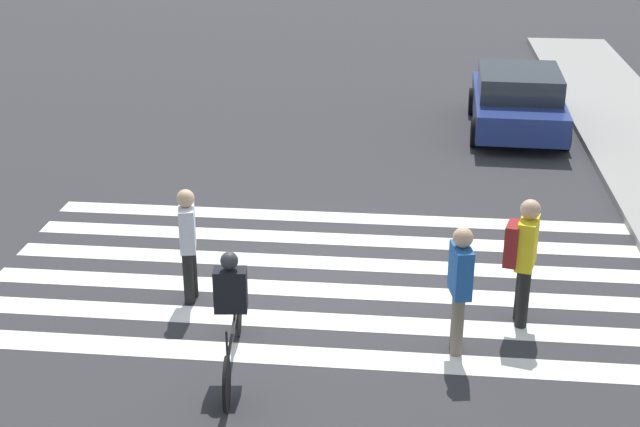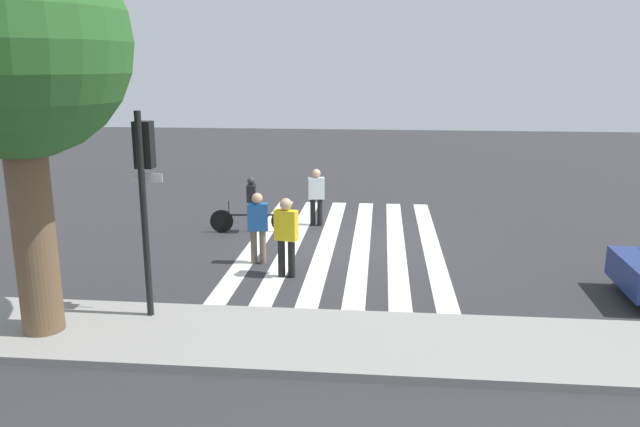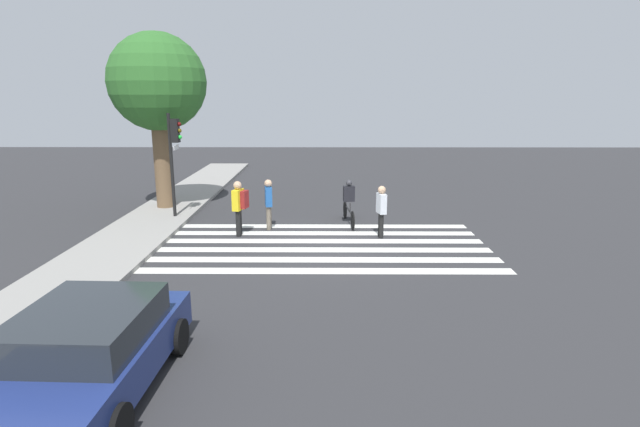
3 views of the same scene
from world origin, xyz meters
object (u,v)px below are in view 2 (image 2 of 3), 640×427
object	(u,v)px
street_tree	(14,49)
cyclist_far_lane	(252,203)
pedestrian_adult_tall_backpack	(258,224)
pedestrian_child_with_backpack	(286,231)
traffic_light	(144,176)
pedestrian_adult_blue_shirt	(316,194)

from	to	relation	value
street_tree	cyclist_far_lane	distance (m)	8.64
pedestrian_adult_tall_backpack	pedestrian_child_with_backpack	bearing A→B (deg)	-57.18
traffic_light	pedestrian_adult_tall_backpack	xyz separation A→B (m)	(-1.32, -3.52, -1.76)
street_tree	cyclist_far_lane	size ratio (longest dim) A/B	2.89
pedestrian_adult_blue_shirt	pedestrian_adult_tall_backpack	xyz separation A→B (m)	(1.01, 3.76, 0.02)
street_tree	pedestrian_adult_tall_backpack	xyz separation A→B (m)	(-2.95, -4.49, -3.95)
street_tree	cyclist_far_lane	xyz separation A→B (m)	(-2.21, -7.29, -4.06)
traffic_light	cyclist_far_lane	size ratio (longest dim) A/B	1.64
pedestrian_adult_blue_shirt	pedestrian_adult_tall_backpack	size ratio (longest dim) A/B	0.98
traffic_light	cyclist_far_lane	distance (m)	6.62
street_tree	pedestrian_adult_blue_shirt	size ratio (longest dim) A/B	4.05
street_tree	pedestrian_child_with_backpack	world-z (taller)	street_tree
pedestrian_adult_blue_shirt	cyclist_far_lane	xyz separation A→B (m)	(1.74, 0.96, -0.10)
traffic_light	street_tree	bearing A→B (deg)	30.78
pedestrian_adult_blue_shirt	cyclist_far_lane	size ratio (longest dim) A/B	0.71
street_tree	pedestrian_adult_tall_backpack	world-z (taller)	street_tree
street_tree	pedestrian_child_with_backpack	size ratio (longest dim) A/B	3.79
pedestrian_child_with_backpack	pedestrian_adult_tall_backpack	bearing A→B (deg)	-32.20
traffic_light	cyclist_far_lane	bearing A→B (deg)	-95.31
street_tree	pedestrian_child_with_backpack	bearing A→B (deg)	-136.04
street_tree	pedestrian_child_with_backpack	distance (m)	6.50
traffic_light	pedestrian_adult_blue_shirt	size ratio (longest dim) A/B	2.30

